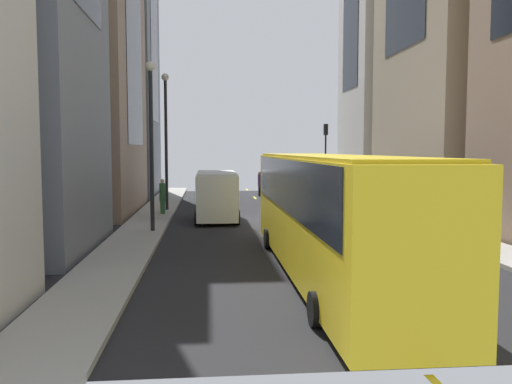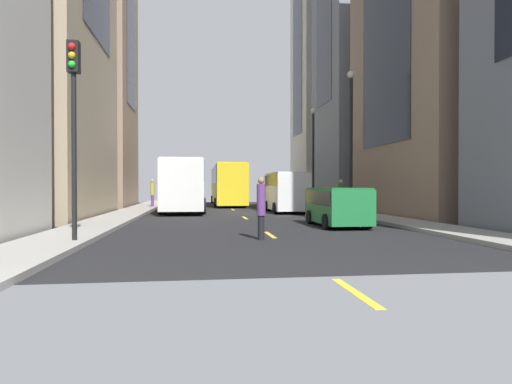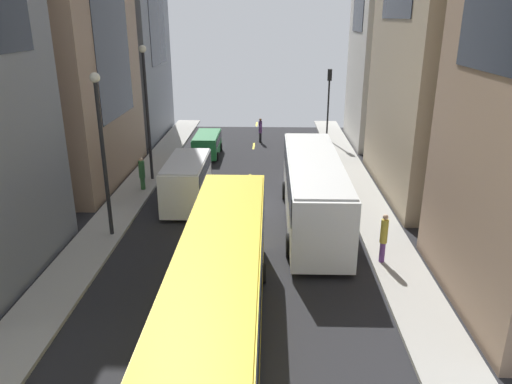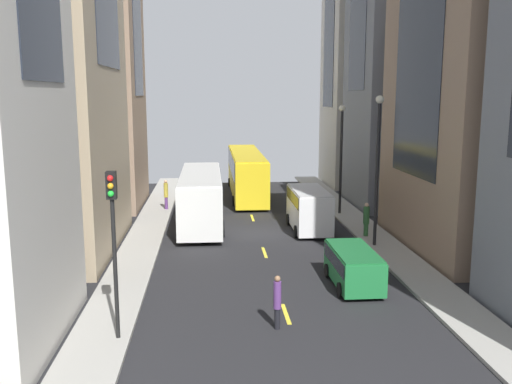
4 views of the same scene
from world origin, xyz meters
The scene contains 20 objects.
ground_plane centered at (0.00, 0.00, 0.00)m, with size 39.47×39.47×0.00m, color black.
sidewalk_west centered at (-6.67, 0.00, 0.07)m, with size 2.13×44.00×0.15m, color #9E9B93.
sidewalk_east centered at (6.67, 0.00, 0.07)m, with size 2.13×44.00×0.15m, color #9E9B93.
lane_stripe_0 centered at (0.00, -21.00, 0.01)m, with size 0.16×2.00×0.01m, color yellow.
lane_stripe_1 centered at (0.00, -12.60, 0.01)m, with size 0.16×2.00×0.01m, color yellow.
lane_stripe_2 centered at (0.00, -4.20, 0.01)m, with size 0.16×2.00×0.01m, color yellow.
lane_stripe_3 centered at (0.00, 4.20, 0.01)m, with size 0.16×2.00×0.01m, color yellow.
lane_stripe_4 centered at (0.00, 12.60, 0.01)m, with size 0.16×2.00×0.01m, color yellow.
building_east_0 centered at (11.88, -16.04, 13.46)m, with size 7.97×9.71×26.92m.
building_east_1 centered at (11.58, -4.03, 8.99)m, with size 7.36×11.36×17.98m.
city_bus_white centered at (-3.44, 2.73, 2.01)m, with size 2.80×11.29×3.35m.
streetcar_yellow centered at (0.16, 12.98, 2.13)m, with size 2.70×14.42×3.59m.
delivery_van_white centered at (3.19, 0.40, 1.51)m, with size 2.25×5.20×2.58m.
car_green_0 centered at (3.36, -9.69, 0.97)m, with size 1.92×4.13×1.64m.
pedestrian_waiting_curb centered at (-0.50, -13.92, 1.07)m, with size 0.28×0.28×1.98m.
pedestrian_crossing_mid centered at (6.19, -1.70, 1.18)m, with size 0.36×0.36×1.96m.
pedestrian_crossing_near centered at (-6.00, 6.97, 1.30)m, with size 0.31×0.31×2.12m.
traffic_light_near_corner centered at (-6.01, -14.53, 4.12)m, with size 0.32×0.44×5.70m.
streetlamp_near centered at (6.11, -3.70, 5.02)m, with size 0.44×0.44×8.09m.
streetlamp_far centered at (6.11, 4.58, 4.68)m, with size 0.44×0.44×7.44m.
Camera 1 is at (3.63, 28.20, 3.75)m, focal length 37.00 mm.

